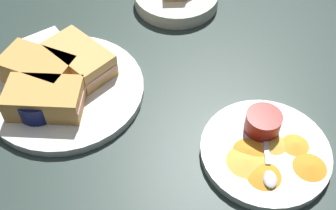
{
  "coord_description": "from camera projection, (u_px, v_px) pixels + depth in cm",
  "views": [
    {
      "loc": [
        46.27,
        -34.98,
        59.94
      ],
      "look_at": [
        9.94,
        -2.11,
        3.0
      ],
      "focal_mm": 46.11,
      "sensor_mm": 36.0,
      "label": 1
    }
  ],
  "objects": [
    {
      "name": "plantain_chip_scatter",
      "position": [
        269.0,
        159.0,
        0.69
      ],
      "size": [
        14.78,
        15.53,
        0.6
      ],
      "color": "gold",
      "rests_on": "plate_chips_companion"
    },
    {
      "name": "ramekin_light_gravy",
      "position": [
        263.0,
        122.0,
        0.72
      ],
      "size": [
        6.03,
        6.03,
        3.45
      ],
      "color": "maroon",
      "rests_on": "plate_chips_companion"
    },
    {
      "name": "sandwich_half_far",
      "position": [
        38.0,
        69.0,
        0.8
      ],
      "size": [
        14.98,
        12.33,
        4.8
      ],
      "color": "tan",
      "rests_on": "plate_sandwich_main"
    },
    {
      "name": "paper_napkin_folded",
      "position": [
        46.0,
        47.0,
        0.89
      ],
      "size": [
        12.1,
        10.38,
        0.4
      ],
      "primitive_type": "cube",
      "rotation": [
        0.0,
        0.0,
        -0.13
      ],
      "color": "white",
      "rests_on": "ground_plane"
    },
    {
      "name": "ramekin_dark_sauce",
      "position": [
        37.0,
        102.0,
        0.75
      ],
      "size": [
        7.88,
        7.88,
        3.77
      ],
      "color": "#0C144C",
      "rests_on": "plate_sandwich_main"
    },
    {
      "name": "sandwich_half_near",
      "position": [
        80.0,
        59.0,
        0.81
      ],
      "size": [
        13.78,
        8.61,
        4.8
      ],
      "color": "tan",
      "rests_on": "plate_sandwich_main"
    },
    {
      "name": "sandwich_half_extra",
      "position": [
        45.0,
        99.0,
        0.75
      ],
      "size": [
        14.59,
        14.54,
        4.8
      ],
      "color": "tan",
      "rests_on": "plate_sandwich_main"
    },
    {
      "name": "spoon_by_gravy_ramekin",
      "position": [
        269.0,
        172.0,
        0.67
      ],
      "size": [
        8.0,
        8.05,
        0.8
      ],
      "color": "silver",
      "rests_on": "plate_chips_companion"
    },
    {
      "name": "spoon_by_dark_ramekin",
      "position": [
        70.0,
        94.0,
        0.78
      ],
      "size": [
        2.88,
        9.96,
        0.8
      ],
      "color": "silver",
      "rests_on": "plate_sandwich_main"
    },
    {
      "name": "plate_sandwich_main",
      "position": [
        66.0,
        90.0,
        0.8
      ],
      "size": [
        29.1,
        29.1,
        1.6
      ],
      "primitive_type": "cylinder",
      "color": "white",
      "rests_on": "ground_plane"
    },
    {
      "name": "ground_plane",
      "position": [
        142.0,
        86.0,
        0.84
      ],
      "size": [
        110.0,
        110.0,
        3.0
      ],
      "primitive_type": "cube",
      "color": "#283833"
    },
    {
      "name": "plate_chips_companion",
      "position": [
        265.0,
        152.0,
        0.71
      ],
      "size": [
        21.52,
        21.52,
        1.6
      ],
      "primitive_type": "cylinder",
      "color": "white",
      "rests_on": "ground_plane"
    }
  ]
}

